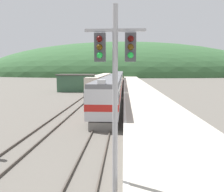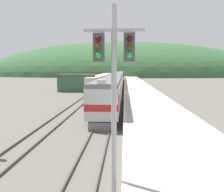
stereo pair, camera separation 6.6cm
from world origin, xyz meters
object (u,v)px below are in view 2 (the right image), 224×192
Objects in this scene: carriage_third at (119,78)px; carriage_second at (116,82)px; signal_mast_main at (114,77)px; express_train_lead_car at (110,92)px; carriage_fourth at (120,76)px; siding_train at (103,80)px.

carriage_second is at bearing -90.00° from carriage_third.
express_train_lead_car is at bearing 94.35° from signal_mast_main.
carriage_fourth is 28.42m from siding_train.
carriage_second and carriage_fourth have the same top height.
express_train_lead_car is at bearing -90.00° from carriage_fourth.
siding_train is (-4.84, 38.89, -0.41)m from express_train_lead_car.
siding_train is 6.16× the size of signal_mast_main.
carriage_fourth is at bearing 90.00° from carriage_third.
siding_train is (-4.84, 16.37, -0.40)m from carriage_second.
carriage_second is at bearing 90.00° from express_train_lead_car.
carriage_third is 1.00× the size of carriage_fourth.
signal_mast_main reaches higher than express_train_lead_car.
signal_mast_main is (1.53, -64.84, 2.77)m from carriage_third.
carriage_third is 0.46× the size of siding_train.
carriage_fourth is (0.00, 22.19, 0.00)m from carriage_third.
carriage_fourth is (0.00, 66.90, -0.01)m from express_train_lead_car.
siding_train is (-4.84, -5.82, -0.40)m from carriage_third.
siding_train is 59.45m from signal_mast_main.
carriage_fourth is 2.83× the size of signal_mast_main.
signal_mast_main is at bearing -83.84° from siding_train.
carriage_second is 0.46× the size of siding_train.
carriage_third is (0.00, 44.71, -0.01)m from express_train_lead_car.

